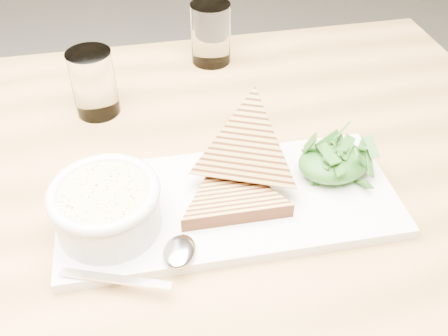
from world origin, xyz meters
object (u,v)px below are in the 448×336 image
object	(u,v)px
table_top	(136,200)
soup_bowl	(108,211)
platter	(229,202)
glass_far	(211,34)
glass_near	(94,83)

from	to	relation	value
table_top	soup_bowl	distance (m)	0.10
platter	glass_far	bearing A→B (deg)	76.89
platter	glass_near	bearing A→B (deg)	116.62
glass_near	glass_far	xyz separation A→B (m)	(0.22, 0.10, 0.00)
platter	glass_near	xyz separation A→B (m)	(-0.13, 0.27, 0.05)
glass_near	platter	bearing A→B (deg)	-63.38
soup_bowl	platter	bearing A→B (deg)	0.51
soup_bowl	glass_near	bearing A→B (deg)	86.40
table_top	platter	bearing A→B (deg)	-31.16
table_top	glass_far	xyz separation A→B (m)	(0.20, 0.30, 0.07)
platter	soup_bowl	size ratio (longest dim) A/B	3.48
table_top	glass_far	size ratio (longest dim) A/B	11.26
platter	soup_bowl	world-z (taller)	soup_bowl
platter	table_top	bearing A→B (deg)	148.84
platter	glass_near	size ratio (longest dim) A/B	4.08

